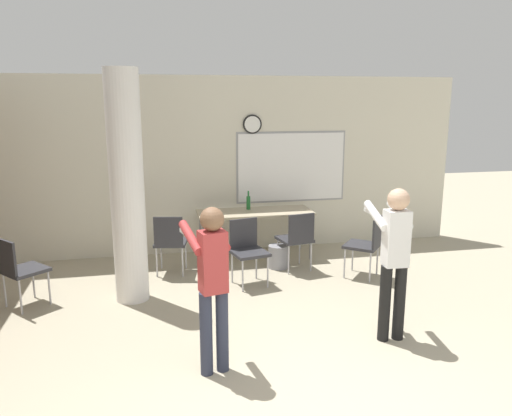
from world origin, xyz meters
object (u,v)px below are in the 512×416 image
(person_playing_front, at_px, (212,277))
(chair_by_left_wall, at_px, (19,267))
(bottle_on_table, at_px, (248,202))
(chair_table_front, at_px, (247,247))
(chair_mid_room, at_px, (367,242))
(chair_table_left, at_px, (170,240))
(folding_table, at_px, (255,214))
(person_playing_side, at_px, (394,252))
(chair_table_right, at_px, (297,236))

(person_playing_front, bearing_deg, chair_by_left_wall, 137.50)
(bottle_on_table, height_order, chair_by_left_wall, bottle_on_table)
(chair_table_front, distance_m, chair_mid_room, 1.67)
(chair_table_left, bearing_deg, bottle_on_table, 27.98)
(folding_table, relative_size, chair_by_left_wall, 2.03)
(chair_mid_room, relative_size, person_playing_front, 0.56)
(person_playing_front, bearing_deg, chair_table_front, 70.86)
(person_playing_side, bearing_deg, chair_table_right, 98.84)
(bottle_on_table, bearing_deg, person_playing_side, -74.17)
(chair_table_right, bearing_deg, bottle_on_table, 121.25)
(chair_table_front, relative_size, person_playing_front, 0.56)
(chair_table_left, height_order, chair_table_right, same)
(chair_table_left, relative_size, chair_mid_room, 1.00)
(chair_table_left, distance_m, chair_mid_room, 2.75)
(folding_table, relative_size, person_playing_front, 1.14)
(chair_by_left_wall, xyz_separation_m, chair_mid_room, (4.45, 0.11, 0.00))
(folding_table, xyz_separation_m, person_playing_front, (-1.07, -3.20, 0.22))
(chair_by_left_wall, height_order, chair_table_front, same)
(folding_table, xyz_separation_m, bottle_on_table, (-0.07, 0.15, 0.16))
(chair_table_right, distance_m, person_playing_front, 2.94)
(chair_table_left, distance_m, chair_table_front, 1.15)
(folding_table, distance_m, chair_table_front, 1.16)
(folding_table, bearing_deg, chair_by_left_wall, -157.13)
(bottle_on_table, height_order, chair_table_right, bottle_on_table)
(chair_by_left_wall, relative_size, chair_table_right, 1.00)
(bottle_on_table, relative_size, person_playing_front, 0.19)
(chair_mid_room, bearing_deg, chair_table_front, 176.06)
(person_playing_front, height_order, person_playing_side, person_playing_side)
(chair_table_right, bearing_deg, folding_table, 122.38)
(chair_table_left, xyz_separation_m, chair_table_front, (0.99, -0.58, 0.00))
(chair_table_front, height_order, person_playing_side, person_playing_side)
(person_playing_front, bearing_deg, chair_table_left, 95.56)
(chair_table_left, bearing_deg, person_playing_side, -48.75)
(folding_table, distance_m, chair_by_left_wall, 3.39)
(chair_mid_room, bearing_deg, chair_table_right, 151.17)
(bottle_on_table, distance_m, person_playing_front, 3.50)
(bottle_on_table, height_order, chair_mid_room, bottle_on_table)
(bottle_on_table, bearing_deg, chair_by_left_wall, -154.29)
(chair_mid_room, distance_m, chair_table_right, 0.99)
(person_playing_front, relative_size, person_playing_side, 0.97)
(chair_table_front, height_order, chair_mid_room, same)
(chair_table_left, relative_size, person_playing_front, 0.56)
(person_playing_side, bearing_deg, bottle_on_table, 105.83)
(folding_table, height_order, chair_mid_room, chair_mid_room)
(folding_table, xyz_separation_m, chair_mid_room, (1.33, -1.21, -0.18))
(chair_table_front, relative_size, person_playing_side, 0.55)
(chair_mid_room, bearing_deg, folding_table, 137.80)
(bottle_on_table, xyz_separation_m, person_playing_side, (0.88, -3.10, 0.08))
(bottle_on_table, distance_m, chair_table_right, 1.09)
(chair_by_left_wall, height_order, person_playing_front, person_playing_front)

